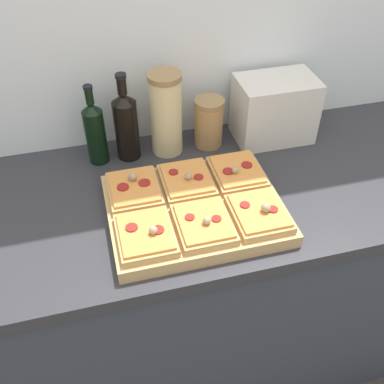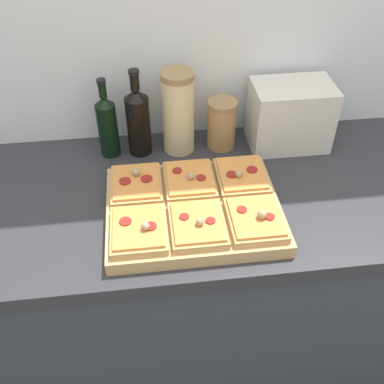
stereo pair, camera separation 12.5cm
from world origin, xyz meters
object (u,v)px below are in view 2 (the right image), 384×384
at_px(wine_bottle, 138,120).
at_px(toaster_oven, 290,115).
at_px(grain_jar_short, 222,124).
at_px(cutting_board, 193,210).
at_px(grain_jar_tall, 178,113).
at_px(olive_oil_bottle, 107,125).

bearing_deg(wine_bottle, toaster_oven, -1.38).
relative_size(grain_jar_short, toaster_oven, 0.60).
distance_m(cutting_board, wine_bottle, 0.37).
bearing_deg(grain_jar_tall, grain_jar_short, 0.00).
bearing_deg(wine_bottle, grain_jar_tall, 0.00).
bearing_deg(grain_jar_short, toaster_oven, -3.03).
bearing_deg(grain_jar_short, wine_bottle, -180.00).
xyz_separation_m(olive_oil_bottle, wine_bottle, (0.10, -0.00, 0.01)).
bearing_deg(grain_jar_tall, cutting_board, -88.70).
relative_size(wine_bottle, toaster_oven, 1.04).
distance_m(grain_jar_tall, grain_jar_short, 0.15).
distance_m(cutting_board, toaster_oven, 0.49).
distance_m(grain_jar_short, toaster_oven, 0.23).
relative_size(cutting_board, olive_oil_bottle, 1.79).
distance_m(olive_oil_bottle, grain_jar_short, 0.37).
bearing_deg(grain_jar_short, grain_jar_tall, 180.00).
relative_size(cutting_board, toaster_oven, 1.71).
distance_m(wine_bottle, toaster_oven, 0.50).
bearing_deg(toaster_oven, grain_jar_tall, 178.14).
height_order(cutting_board, wine_bottle, wine_bottle).
bearing_deg(grain_jar_short, olive_oil_bottle, 180.00).
distance_m(cutting_board, olive_oil_bottle, 0.41).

